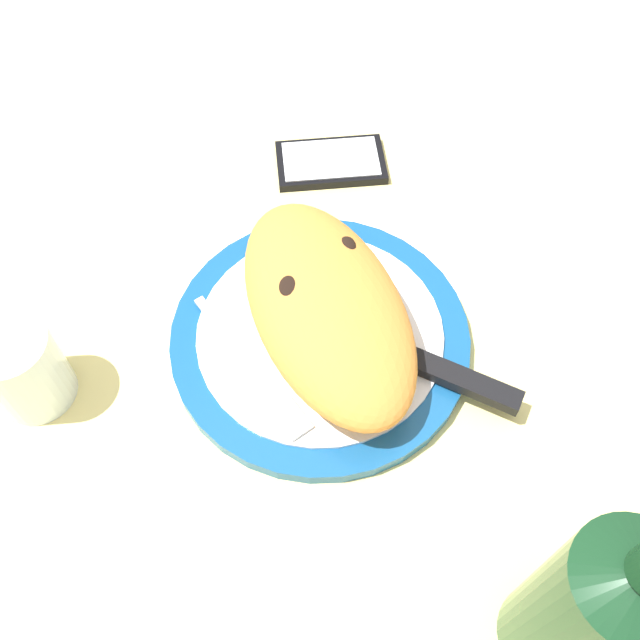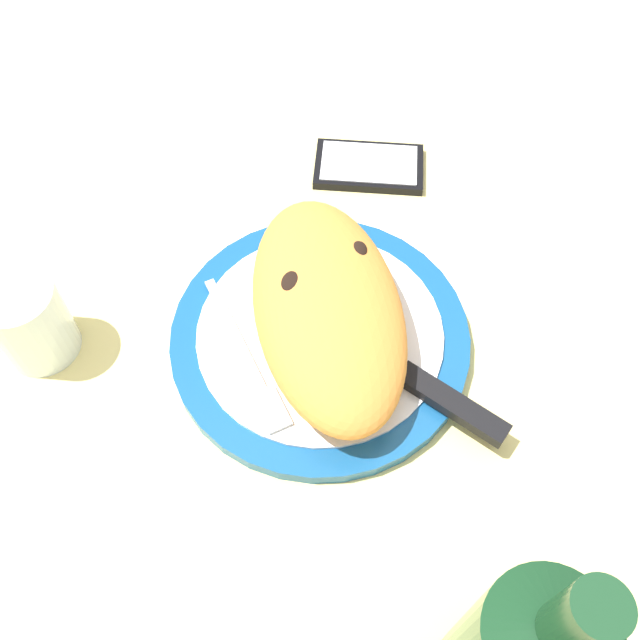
{
  "view_description": "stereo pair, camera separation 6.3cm",
  "coord_description": "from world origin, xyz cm",
  "px_view_note": "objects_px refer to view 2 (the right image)",
  "views": [
    {
      "loc": [
        29.19,
        -17.0,
        56.82
      ],
      "look_at": [
        0.0,
        0.0,
        3.79
      ],
      "focal_mm": 39.71,
      "sensor_mm": 36.0,
      "label": 1
    },
    {
      "loc": [
        31.83,
        -11.3,
        56.82
      ],
      "look_at": [
        0.0,
        0.0,
        3.79
      ],
      "focal_mm": 39.71,
      "sensor_mm": 36.0,
      "label": 2
    }
  ],
  "objects_px": {
    "plate": "(320,337)",
    "smartphone": "(369,166)",
    "fork": "(250,365)",
    "calzone": "(327,307)",
    "knife": "(419,383)",
    "water_glass": "(31,325)"
  },
  "relations": [
    {
      "from": "calzone",
      "to": "knife",
      "type": "height_order",
      "value": "calzone"
    },
    {
      "from": "knife",
      "to": "fork",
      "type": "bearing_deg",
      "value": -117.07
    },
    {
      "from": "smartphone",
      "to": "water_glass",
      "type": "height_order",
      "value": "water_glass"
    },
    {
      "from": "plate",
      "to": "knife",
      "type": "relative_size",
      "value": 1.28
    },
    {
      "from": "plate",
      "to": "calzone",
      "type": "relative_size",
      "value": 1.04
    },
    {
      "from": "plate",
      "to": "smartphone",
      "type": "distance_m",
      "value": 0.23
    },
    {
      "from": "calzone",
      "to": "fork",
      "type": "height_order",
      "value": "calzone"
    },
    {
      "from": "plate",
      "to": "fork",
      "type": "distance_m",
      "value": 0.07
    },
    {
      "from": "fork",
      "to": "knife",
      "type": "relative_size",
      "value": 0.79
    },
    {
      "from": "water_glass",
      "to": "smartphone",
      "type": "bearing_deg",
      "value": 106.38
    },
    {
      "from": "water_glass",
      "to": "fork",
      "type": "bearing_deg",
      "value": 61.25
    },
    {
      "from": "calzone",
      "to": "fork",
      "type": "xyz_separation_m",
      "value": [
        0.01,
        -0.08,
        -0.03
      ]
    },
    {
      "from": "plate",
      "to": "water_glass",
      "type": "bearing_deg",
      "value": -108.6
    },
    {
      "from": "knife",
      "to": "smartphone",
      "type": "xyz_separation_m",
      "value": [
        -0.27,
        0.06,
        -0.02
      ]
    },
    {
      "from": "calzone",
      "to": "smartphone",
      "type": "bearing_deg",
      "value": 148.11
    },
    {
      "from": "knife",
      "to": "water_glass",
      "type": "xyz_separation_m",
      "value": [
        -0.16,
        -0.31,
        0.01
      ]
    },
    {
      "from": "knife",
      "to": "smartphone",
      "type": "relative_size",
      "value": 1.59
    },
    {
      "from": "plate",
      "to": "smartphone",
      "type": "relative_size",
      "value": 2.03
    },
    {
      "from": "calzone",
      "to": "water_glass",
      "type": "xyz_separation_m",
      "value": [
        -0.08,
        -0.25,
        -0.02
      ]
    },
    {
      "from": "calzone",
      "to": "water_glass",
      "type": "distance_m",
      "value": 0.26
    },
    {
      "from": "water_glass",
      "to": "calzone",
      "type": "bearing_deg",
      "value": 72.29
    },
    {
      "from": "smartphone",
      "to": "plate",
      "type": "bearing_deg",
      "value": -33.2
    }
  ]
}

